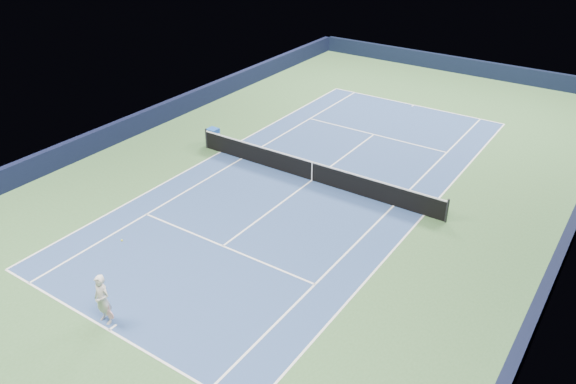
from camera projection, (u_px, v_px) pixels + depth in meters
The scene contains 19 objects.
ground at pixel (312, 180), 25.94m from camera, with size 40.00×40.00×0.00m, color #375D33.
wall_far at pixel (459, 65), 39.99m from camera, with size 22.00×0.35×1.10m, color black.
wall_right at pixel (565, 246), 20.39m from camera, with size 0.35×40.00×1.10m, color black.
wall_left at pixel (146, 120), 30.95m from camera, with size 0.35×40.00×1.10m, color black.
court_surface at pixel (312, 180), 25.94m from camera, with size 10.97×23.77×0.01m, color navy.
baseline_far at pixel (414, 105), 34.52m from camera, with size 10.97×0.08×0.00m, color white.
baseline_near at pixel (109, 330), 17.35m from camera, with size 10.97×0.08×0.00m, color white.
sideline_doubles_right at pixel (424, 215), 23.26m from camera, with size 0.08×23.77×0.00m, color white.
sideline_doubles_left at pixel (221, 152), 28.61m from camera, with size 0.08×23.77×0.00m, color white.
sideline_singles_right at pixel (394, 206), 23.93m from camera, with size 0.08×23.77×0.00m, color white.
sideline_singles_left at pixel (242, 158), 27.94m from camera, with size 0.08×23.77×0.00m, color white.
service_line_far at pixel (374, 134), 30.56m from camera, with size 8.23×0.08×0.00m, color white.
service_line_near at pixel (223, 246), 21.31m from camera, with size 8.23×0.08×0.00m, color white.
center_service_line at pixel (312, 180), 25.93m from camera, with size 0.08×12.80×0.00m, color white.
center_mark_far at pixel (413, 106), 34.41m from camera, with size 0.08×0.30×0.00m, color white.
center_mark_near at pixel (113, 327), 17.46m from camera, with size 0.08×0.30×0.00m, color white.
tennis_net at pixel (312, 171), 25.69m from camera, with size 12.90×0.10×1.07m.
sponsor_cube at pixel (213, 137), 29.23m from camera, with size 0.60×0.50×0.89m.
tennis_player at pixel (103, 300), 17.29m from camera, with size 0.79×1.24×2.58m.
Camera 1 is at (11.89, -19.57, 12.24)m, focal length 35.00 mm.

